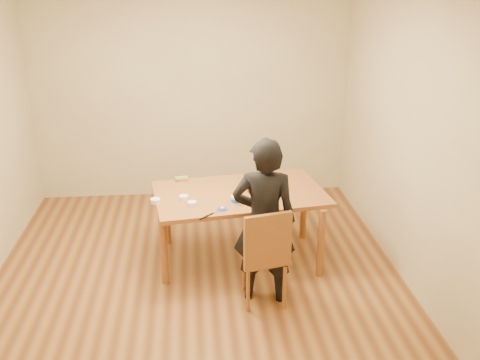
{
  "coord_description": "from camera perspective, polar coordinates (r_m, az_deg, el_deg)",
  "views": [
    {
      "loc": [
        -0.01,
        -4.47,
        2.83
      ],
      "look_at": [
        0.44,
        0.38,
        0.9
      ],
      "focal_mm": 40.0,
      "sensor_mm": 36.0,
      "label": 1
    }
  ],
  "objects": [
    {
      "name": "room_shell",
      "position": [
        5.04,
        -4.99,
        4.43
      ],
      "size": [
        4.0,
        4.5,
        2.7
      ],
      "color": "brown",
      "rests_on": "ground"
    },
    {
      "name": "ramekin_multi",
      "position": [
        5.15,
        -9.01,
        -2.22
      ],
      "size": [
        0.09,
        0.09,
        0.04
      ],
      "primitive_type": "cylinder",
      "color": "white",
      "rests_on": "dining_table"
    },
    {
      "name": "frosting_tub",
      "position": [
        5.06,
        -0.44,
        -2.15
      ],
      "size": [
        0.09,
        0.09,
        0.08
      ],
      "primitive_type": "cylinder",
      "color": "white",
      "rests_on": "dining_table"
    },
    {
      "name": "dining_chair",
      "position": [
        4.8,
        2.61,
        -8.12
      ],
      "size": [
        0.45,
        0.45,
        0.04
      ],
      "primitive_type": "cube",
      "rotation": [
        0.0,
        0.0,
        0.22
      ],
      "color": "brown",
      "rests_on": "floor"
    },
    {
      "name": "dining_table",
      "position": [
        5.35,
        -0.05,
        -1.5
      ],
      "size": [
        1.8,
        1.22,
        0.04
      ],
      "primitive_type": "cube",
      "rotation": [
        0.0,
        0.0,
        0.14
      ],
      "color": "brown",
      "rests_on": "floor"
    },
    {
      "name": "spatula",
      "position": [
        4.83,
        -3.58,
        -3.88
      ],
      "size": [
        0.14,
        0.13,
        0.01
      ],
      "primitive_type": "cube",
      "rotation": [
        0.0,
        0.0,
        0.76
      ],
      "color": "black",
      "rests_on": "dining_table"
    },
    {
      "name": "cake_plate",
      "position": [
        5.37,
        2.41,
        -1.06
      ],
      "size": [
        0.3,
        0.3,
        0.02
      ],
      "primitive_type": "cylinder",
      "color": "red",
      "rests_on": "dining_table"
    },
    {
      "name": "frosting_lid",
      "position": [
        4.97,
        -1.9,
        -3.09
      ],
      "size": [
        0.09,
        0.09,
        0.01
      ],
      "primitive_type": "cylinder",
      "color": "#1B37AF",
      "rests_on": "dining_table"
    },
    {
      "name": "person",
      "position": [
        4.69,
        2.6,
        -4.46
      ],
      "size": [
        0.61,
        0.45,
        1.54
      ],
      "primitive_type": "imported",
      "rotation": [
        0.0,
        0.0,
        2.98
      ],
      "color": "black",
      "rests_on": "floor"
    },
    {
      "name": "ramekin_green",
      "position": [
        5.05,
        -5.14,
        -2.54
      ],
      "size": [
        0.09,
        0.09,
        0.04
      ],
      "primitive_type": "cylinder",
      "color": "white",
      "rests_on": "dining_table"
    },
    {
      "name": "ramekin_yellow",
      "position": [
        5.19,
        -6.02,
        -1.89
      ],
      "size": [
        0.09,
        0.09,
        0.04
      ],
      "primitive_type": "cylinder",
      "color": "white",
      "rests_on": "dining_table"
    },
    {
      "name": "frosting_dome",
      "position": [
        5.33,
        2.43,
        -0.08
      ],
      "size": [
        0.23,
        0.23,
        0.03
      ],
      "primitive_type": "ellipsoid",
      "color": "white",
      "rests_on": "cake"
    },
    {
      "name": "frosting_dollop",
      "position": [
        4.96,
        -1.9,
        -2.96
      ],
      "size": [
        0.04,
        0.04,
        0.02
      ],
      "primitive_type": "ellipsoid",
      "color": "white",
      "rests_on": "frosting_lid"
    },
    {
      "name": "candy_box_green",
      "position": [
        5.66,
        -6.27,
        0.22
      ],
      "size": [
        0.14,
        0.09,
        0.02
      ],
      "primitive_type": "cube",
      "rotation": [
        0.0,
        0.0,
        0.21
      ],
      "color": "green",
      "rests_on": "candy_box_pink"
    },
    {
      "name": "cake",
      "position": [
        5.35,
        2.42,
        -0.58
      ],
      "size": [
        0.23,
        0.23,
        0.07
      ],
      "primitive_type": "cylinder",
      "color": "white",
      "rests_on": "cake_plate"
    },
    {
      "name": "candy_box_pink",
      "position": [
        5.66,
        -6.22,
        0.03
      ],
      "size": [
        0.12,
        0.06,
        0.02
      ],
      "primitive_type": "cube",
      "rotation": [
        0.0,
        0.0,
        0.03
      ],
      "color": "#C22D80",
      "rests_on": "dining_table"
    }
  ]
}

